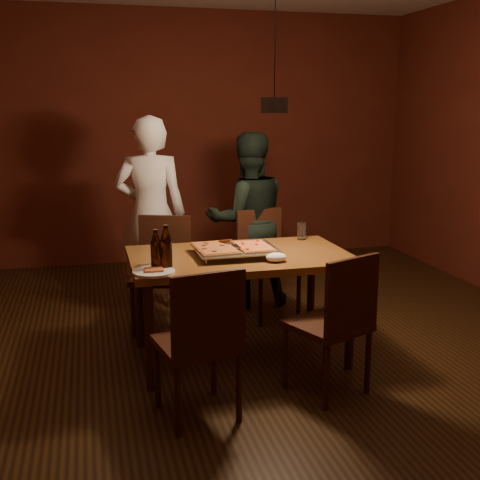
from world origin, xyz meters
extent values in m
plane|color=#39230F|center=(0.00, 0.00, 0.00)|extent=(6.00, 6.00, 0.00)
plane|color=maroon|center=(0.00, 3.00, 1.40)|extent=(5.00, 0.00, 5.00)
cube|color=brown|center=(-0.21, 0.06, 0.72)|extent=(1.50, 0.90, 0.05)
cylinder|color=#38190F|center=(-0.88, -0.31, 0.35)|extent=(0.06, 0.06, 0.70)
cylinder|color=#38190F|center=(0.46, -0.31, 0.35)|extent=(0.06, 0.06, 0.70)
cylinder|color=#38190F|center=(-0.88, 0.43, 0.35)|extent=(0.06, 0.06, 0.70)
cylinder|color=#38190F|center=(0.46, 0.43, 0.35)|extent=(0.06, 0.06, 0.70)
cube|color=#38190F|center=(-0.69, 0.72, 0.43)|extent=(0.54, 0.54, 0.04)
cube|color=#38190F|center=(-0.63, 0.90, 0.67)|extent=(0.41, 0.17, 0.45)
cube|color=#38190F|center=(0.23, 0.82, 0.43)|extent=(0.50, 0.50, 0.04)
cube|color=#38190F|center=(0.19, 1.01, 0.67)|extent=(0.42, 0.12, 0.45)
cube|color=#38190F|center=(-0.66, -0.68, 0.43)|extent=(0.49, 0.49, 0.04)
cube|color=#38190F|center=(-0.62, -0.87, 0.67)|extent=(0.42, 0.11, 0.45)
cube|color=#38190F|center=(0.18, -0.58, 0.43)|extent=(0.55, 0.55, 0.04)
cube|color=#38190F|center=(0.25, -0.75, 0.67)|extent=(0.40, 0.19, 0.45)
cube|color=silver|center=(-0.25, 0.04, 0.77)|extent=(0.59, 0.50, 0.05)
cube|color=maroon|center=(-0.39, 0.05, 0.81)|extent=(0.28, 0.42, 0.02)
cube|color=gold|center=(-0.12, 0.03, 0.81)|extent=(0.23, 0.35, 0.02)
cylinder|color=black|center=(-0.82, -0.19, 0.83)|extent=(0.07, 0.07, 0.16)
cone|color=black|center=(-0.82, -0.19, 0.96)|extent=(0.07, 0.07, 0.09)
cylinder|color=black|center=(-0.75, -0.20, 0.84)|extent=(0.07, 0.07, 0.18)
cone|color=black|center=(-0.75, -0.20, 0.98)|extent=(0.07, 0.07, 0.10)
cylinder|color=silver|center=(-0.77, -0.08, 0.81)|extent=(0.08, 0.08, 0.13)
cylinder|color=silver|center=(0.36, 0.41, 0.82)|extent=(0.06, 0.06, 0.13)
cylinder|color=white|center=(-0.84, -0.28, 0.76)|extent=(0.26, 0.26, 0.02)
cube|color=gold|center=(-0.84, -0.28, 0.77)|extent=(0.11, 0.09, 0.01)
ellipsoid|color=white|center=(-0.03, -0.19, 0.78)|extent=(0.14, 0.11, 0.06)
imported|color=white|center=(-0.69, 1.34, 0.84)|extent=(0.67, 0.49, 1.68)
imported|color=black|center=(0.15, 1.21, 0.77)|extent=(0.75, 0.58, 1.53)
cylinder|color=black|center=(0.00, 0.00, 1.75)|extent=(0.18, 0.18, 0.10)
cylinder|color=black|center=(0.00, 0.00, 2.30)|extent=(0.01, 0.01, 1.00)
camera|label=1|loc=(-1.20, -3.82, 1.73)|focal=45.00mm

